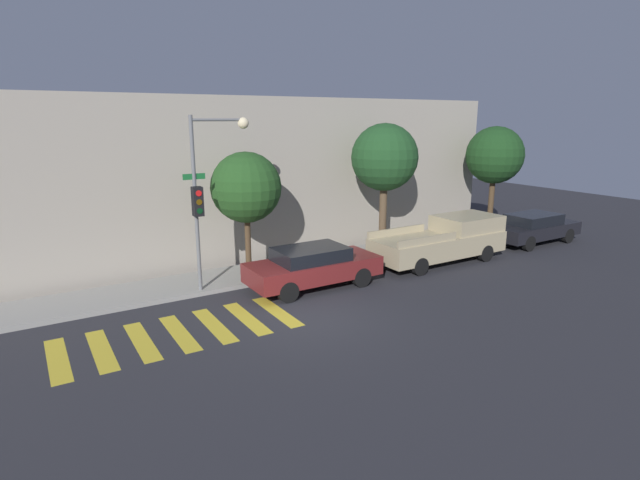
% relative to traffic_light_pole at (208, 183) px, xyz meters
% --- Properties ---
extents(ground_plane, '(60.00, 60.00, 0.00)m').
position_rel_traffic_light_pole_xyz_m(ground_plane, '(1.61, -3.37, -3.58)').
color(ground_plane, '#28282D').
extents(sidewalk, '(26.00, 2.24, 0.14)m').
position_rel_traffic_light_pole_xyz_m(sidewalk, '(1.61, 0.95, -3.51)').
color(sidewalk, gray).
rests_on(sidewalk, ground).
extents(building_row, '(26.00, 6.00, 6.32)m').
position_rel_traffic_light_pole_xyz_m(building_row, '(1.61, 5.47, -0.42)').
color(building_row, '#A89E8E').
rests_on(building_row, ground).
extents(crosswalk, '(6.21, 2.60, 0.00)m').
position_rel_traffic_light_pole_xyz_m(crosswalk, '(-1.86, -2.57, -3.58)').
color(crosswalk, gold).
rests_on(crosswalk, ground).
extents(traffic_light_pole, '(2.21, 0.56, 5.62)m').
position_rel_traffic_light_pole_xyz_m(traffic_light_pole, '(0.00, 0.00, 0.00)').
color(traffic_light_pole, slate).
rests_on(traffic_light_pole, ground).
extents(sedan_near_corner, '(4.48, 1.82, 1.39)m').
position_rel_traffic_light_pole_xyz_m(sedan_near_corner, '(3.02, -1.27, -2.84)').
color(sedan_near_corner, maroon).
rests_on(sedan_near_corner, ground).
extents(pickup_truck, '(5.57, 1.99, 1.72)m').
position_rel_traffic_light_pole_xyz_m(pickup_truck, '(9.05, -1.27, -2.70)').
color(pickup_truck, tan).
rests_on(pickup_truck, ground).
extents(sedan_middle, '(4.46, 1.78, 1.35)m').
position_rel_traffic_light_pole_xyz_m(sedan_middle, '(14.59, -1.27, -2.85)').
color(sedan_middle, black).
rests_on(sedan_middle, ground).
extents(tree_near_corner, '(2.41, 2.41, 4.44)m').
position_rel_traffic_light_pole_xyz_m(tree_near_corner, '(1.59, 0.74, -0.36)').
color(tree_near_corner, '#4C3823').
rests_on(tree_near_corner, ground).
extents(tree_midblock, '(2.66, 2.66, 5.34)m').
position_rel_traffic_light_pole_xyz_m(tree_midblock, '(7.53, 0.74, 0.39)').
color(tree_midblock, brown).
rests_on(tree_midblock, ground).
extents(tree_far_end, '(2.63, 2.63, 5.17)m').
position_rel_traffic_light_pole_xyz_m(tree_far_end, '(14.03, 0.74, 0.24)').
color(tree_far_end, '#4C3823').
rests_on(tree_far_end, ground).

